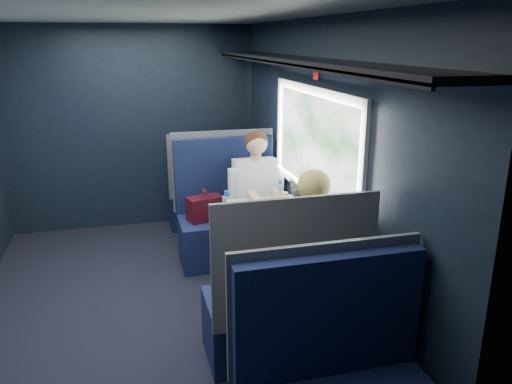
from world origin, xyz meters
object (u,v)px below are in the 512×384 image
object	(u,v)px
seat_bay_far	(282,305)
woman	(309,249)
seat_row_front	(213,193)
bottle_small	(280,192)
table	(271,224)
seat_bay_near	(228,218)
man	(258,193)
laptop	(291,202)
cup	(285,197)

from	to	relation	value
seat_bay_far	woman	bearing A→B (deg)	33.82
seat_row_front	bottle_small	size ratio (longest dim) A/B	5.73
table	seat_bay_near	xyz separation A→B (m)	(-0.19, 0.87, -0.24)
man	woman	xyz separation A→B (m)	(0.00, -1.41, 0.01)
seat_bay_far	table	bearing A→B (deg)	78.22
laptop	bottle_small	xyz separation A→B (m)	(-0.03, 0.21, 0.03)
seat_row_front	laptop	xyz separation A→B (m)	(0.39, -1.69, 0.39)
table	cup	bearing A→B (deg)	55.90
table	woman	size ratio (longest dim) A/B	0.76
man	woman	bearing A→B (deg)	-90.00
table	woman	bearing A→B (deg)	-84.55
seat_row_front	cup	xyz separation A→B (m)	(0.40, -1.47, 0.37)
seat_bay_far	seat_row_front	world-z (taller)	seat_bay_far
laptop	cup	size ratio (longest dim) A/B	3.81
cup	woman	bearing A→B (deg)	-98.31
table	bottle_small	bearing A→B (deg)	61.46
man	woman	size ratio (longest dim) A/B	1.00
laptop	bottle_small	bearing A→B (deg)	98.92
seat_bay_far	seat_row_front	xyz separation A→B (m)	(0.00, 2.67, -0.00)
seat_bay_far	laptop	distance (m)	1.13
table	seat_bay_far	xyz separation A→B (m)	(-0.18, -0.87, -0.25)
seat_bay_near	laptop	world-z (taller)	seat_bay_near
seat_bay_far	bottle_small	world-z (taller)	seat_bay_far
seat_bay_near	seat_bay_far	distance (m)	1.75
table	seat_bay_near	size ratio (longest dim) A/B	0.79
seat_bay_far	cup	bearing A→B (deg)	71.50
cup	bottle_small	bearing A→B (deg)	176.73
woman	laptop	size ratio (longest dim) A/B	4.24
man	bottle_small	size ratio (longest dim) A/B	6.53
seat_bay_near	seat_bay_far	bearing A→B (deg)	-89.66
seat_bay_far	laptop	bearing A→B (deg)	68.29
seat_row_front	laptop	world-z (taller)	seat_row_front
seat_bay_near	laptop	distance (m)	0.94
seat_row_front	bottle_small	world-z (taller)	seat_row_front
seat_row_front	man	size ratio (longest dim) A/B	0.88
man	bottle_small	xyz separation A→B (m)	(0.11, -0.37, 0.11)
bottle_small	seat_bay_far	bearing A→B (deg)	-106.66
bottle_small	cup	distance (m)	0.06
table	laptop	xyz separation A→B (m)	(0.21, 0.11, 0.14)
seat_row_front	bottle_small	bearing A→B (deg)	-76.30
seat_bay_far	man	distance (m)	1.62
seat_bay_far	laptop	world-z (taller)	seat_bay_far
woman	bottle_small	size ratio (longest dim) A/B	6.53
laptop	seat_bay_near	bearing A→B (deg)	117.91
cup	table	bearing A→B (deg)	-124.10
woman	bottle_small	distance (m)	1.04
table	seat_row_front	world-z (taller)	seat_row_front
seat_bay_far	cup	xyz separation A→B (m)	(0.40, 1.20, 0.37)
man	cup	world-z (taller)	man
laptop	cup	bearing A→B (deg)	87.82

